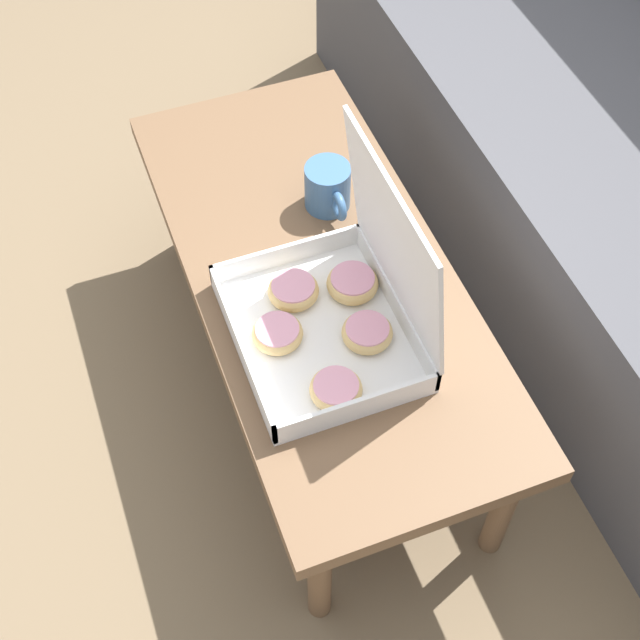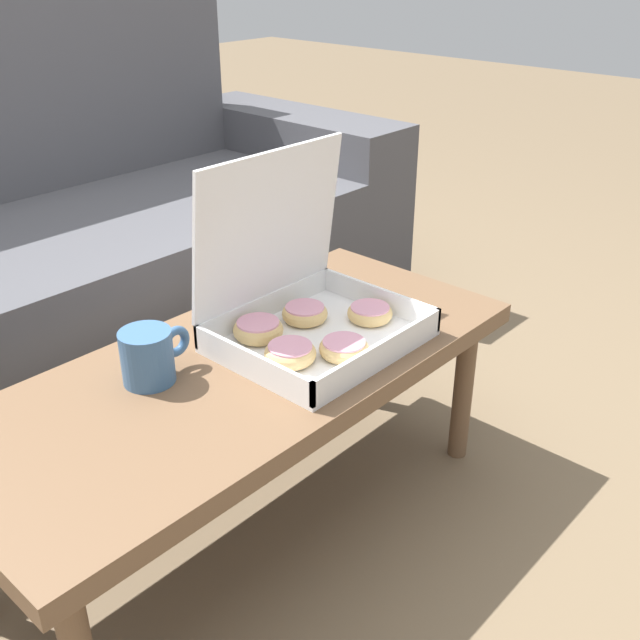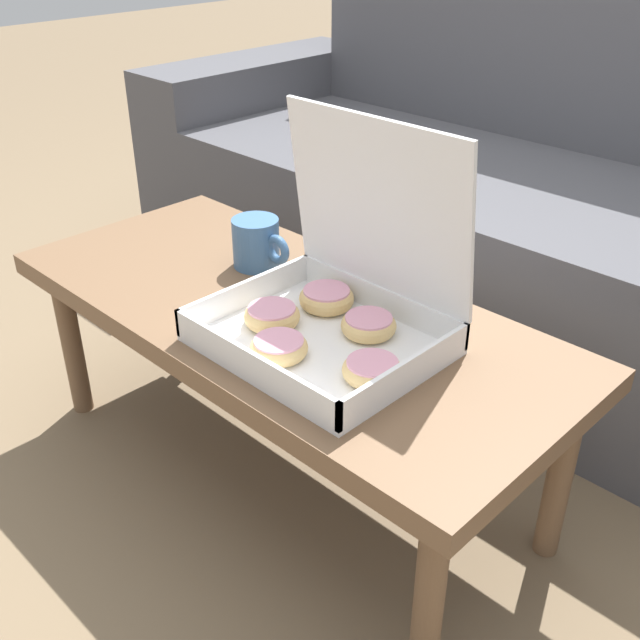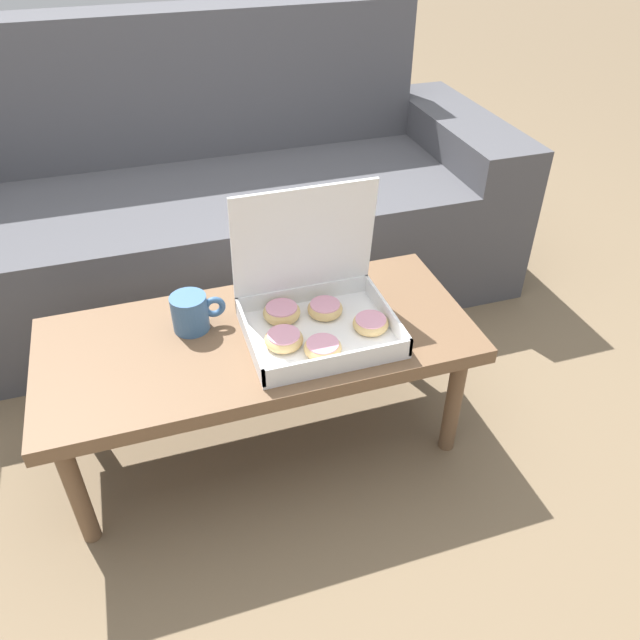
{
  "view_description": "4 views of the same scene",
  "coord_description": "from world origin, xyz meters",
  "px_view_note": "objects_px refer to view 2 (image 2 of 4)",
  "views": [
    {
      "loc": [
        1.02,
        -0.44,
        1.71
      ],
      "look_at": [
        0.15,
        -0.11,
        0.44
      ],
      "focal_mm": 50.0,
      "sensor_mm": 36.0,
      "label": 1
    },
    {
      "loc": [
        -0.79,
        -0.96,
        1.09
      ],
      "look_at": [
        0.15,
        -0.11,
        0.44
      ],
      "focal_mm": 42.0,
      "sensor_mm": 36.0,
      "label": 2
    },
    {
      "loc": [
        0.88,
        -0.85,
        1.04
      ],
      "look_at": [
        0.15,
        -0.11,
        0.44
      ],
      "focal_mm": 42.0,
      "sensor_mm": 36.0,
      "label": 3
    },
    {
      "loc": [
        -0.23,
        -1.29,
        1.37
      ],
      "look_at": [
        0.15,
        -0.11,
        0.44
      ],
      "focal_mm": 35.0,
      "sensor_mm": 36.0,
      "label": 4
    }
  ],
  "objects_px": {
    "couch": "(17,271)",
    "coffee_mug": "(149,356)",
    "coffee_table": "(245,382)",
    "pastry_box": "(305,310)"
  },
  "relations": [
    {
      "from": "coffee_table",
      "to": "couch",
      "type": "bearing_deg",
      "value": 90.0
    },
    {
      "from": "pastry_box",
      "to": "coffee_mug",
      "type": "distance_m",
      "value": 0.31
    },
    {
      "from": "couch",
      "to": "coffee_mug",
      "type": "height_order",
      "value": "couch"
    },
    {
      "from": "couch",
      "to": "coffee_table",
      "type": "relative_size",
      "value": 2.01
    },
    {
      "from": "pastry_box",
      "to": "coffee_table",
      "type": "bearing_deg",
      "value": 172.63
    },
    {
      "from": "coffee_table",
      "to": "pastry_box",
      "type": "distance_m",
      "value": 0.18
    },
    {
      "from": "couch",
      "to": "coffee_mug",
      "type": "xyz_separation_m",
      "value": [
        -0.15,
        -0.79,
        0.12
      ]
    },
    {
      "from": "coffee_mug",
      "to": "pastry_box",
      "type": "bearing_deg",
      "value": -17.83
    },
    {
      "from": "pastry_box",
      "to": "coffee_mug",
      "type": "xyz_separation_m",
      "value": [
        -0.3,
        0.1,
        -0.01
      ]
    },
    {
      "from": "pastry_box",
      "to": "coffee_mug",
      "type": "relative_size",
      "value": 2.67
    }
  ]
}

